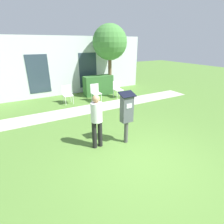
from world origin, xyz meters
TOP-DOWN VIEW (x-y plane):
  - ground_plane at (0.00, 0.00)m, footprint 40.00×40.00m
  - sidewalk at (0.00, 4.19)m, footprint 12.00×1.10m
  - building_facade at (0.00, 7.24)m, footprint 10.00×0.26m
  - parking_meter at (0.10, 0.99)m, footprint 0.44×0.31m
  - person_standing at (-0.77, 1.18)m, footprint 0.32×0.32m
  - outdoor_chair_left at (-0.40, 5.50)m, footprint 0.44×0.44m
  - outdoor_chair_middle at (0.96, 5.12)m, footprint 0.44×0.44m
  - outdoor_chair_right at (2.32, 5.19)m, footprint 0.44×0.44m
  - hedge_row at (1.61, 6.16)m, footprint 1.67×0.60m
  - tree at (2.38, 6.16)m, footprint 1.90×1.90m

SIDE VIEW (x-z plane):
  - ground_plane at x=0.00m, z-range 0.00..0.00m
  - sidewalk at x=0.00m, z-range 0.00..0.02m
  - outdoor_chair_left at x=-0.40m, z-range 0.08..0.98m
  - outdoor_chair_middle at x=0.96m, z-range 0.08..0.98m
  - outdoor_chair_right at x=2.32m, z-range 0.08..0.98m
  - hedge_row at x=1.61m, z-range 0.00..1.10m
  - person_standing at x=-0.77m, z-range 0.14..1.72m
  - parking_meter at x=0.10m, z-range 0.22..1.81m
  - building_facade at x=0.00m, z-range 0.00..3.20m
  - tree at x=2.38m, z-range 0.94..4.75m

